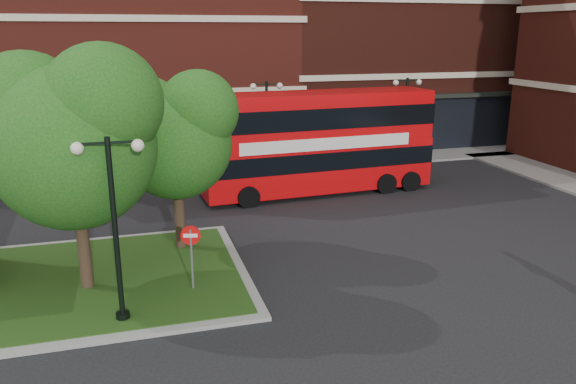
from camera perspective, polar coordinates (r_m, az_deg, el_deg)
name	(u,v)px	position (r m, az deg, el deg)	size (l,w,h in m)	color
ground	(322,300)	(16.48, 3.45, -10.88)	(120.00, 120.00, 0.00)	black
pavement_far	(224,169)	(31.61, -6.51, 2.38)	(44.00, 3.00, 0.12)	slate
terrace_far_left	(70,39)	(37.96, -21.26, 14.27)	(26.00, 12.00, 14.00)	maroon
terrace_far_right	(398,23)	(42.33, 11.09, 16.45)	(18.00, 12.00, 16.00)	#471911
traffic_island	(36,287)	(18.62, -24.20, -8.83)	(12.60, 7.60, 0.15)	gray
tree_island_west	(68,131)	(16.70, -21.45, 5.77)	(5.40, 4.71, 7.21)	#2D2116
tree_island_east	(172,131)	(19.22, -11.66, 6.08)	(4.46, 3.90, 6.29)	#2D2116
lamp_island	(115,222)	(14.78, -17.21, -2.93)	(1.72, 0.36, 5.00)	black
lamp_far_left	(267,123)	(29.54, -2.16, 6.99)	(1.72, 0.36, 5.00)	black
lamp_far_right	(405,117)	(32.38, 11.83, 7.45)	(1.72, 0.36, 5.00)	black
bus	(317,136)	(26.42, 3.01, 5.74)	(11.11, 3.14, 4.19)	red
car_silver	(136,172)	(29.13, -15.22, 2.00)	(1.62, 4.03, 1.37)	#B0B3B8
car_white	(374,156)	(31.97, 8.74, 3.60)	(1.46, 4.18, 1.38)	silver
no_entry_sign	(191,245)	(16.51, -9.82, -5.36)	(0.57, 0.17, 2.09)	slate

